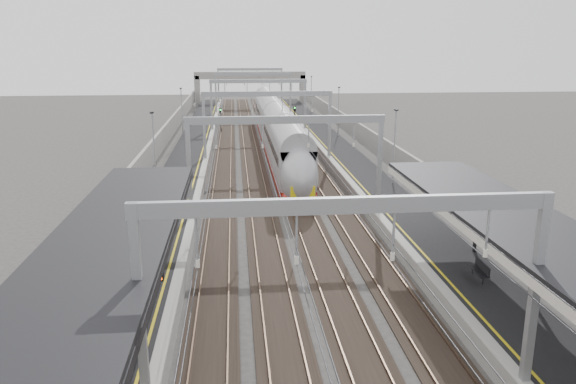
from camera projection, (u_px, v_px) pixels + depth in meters
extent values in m
cube|color=black|center=(191.00, 158.00, 59.26)|extent=(4.00, 120.00, 1.00)
cube|color=black|center=(340.00, 155.00, 60.73)|extent=(4.00, 120.00, 1.00)
cube|color=black|center=(224.00, 161.00, 59.69)|extent=(2.40, 140.00, 0.08)
cube|color=brown|center=(217.00, 160.00, 59.61)|extent=(0.07, 140.00, 0.14)
cube|color=brown|center=(231.00, 160.00, 59.74)|extent=(0.07, 140.00, 0.14)
cube|color=black|center=(252.00, 161.00, 59.97)|extent=(2.40, 140.00, 0.08)
cube|color=brown|center=(245.00, 160.00, 59.88)|extent=(0.07, 140.00, 0.14)
cube|color=brown|center=(259.00, 160.00, 60.01)|extent=(0.07, 140.00, 0.14)
cube|color=black|center=(280.00, 160.00, 60.25)|extent=(2.40, 140.00, 0.08)
cube|color=brown|center=(273.00, 159.00, 60.16)|extent=(0.07, 140.00, 0.14)
cube|color=brown|center=(287.00, 159.00, 60.29)|extent=(0.07, 140.00, 0.14)
cube|color=black|center=(308.00, 160.00, 60.52)|extent=(2.40, 140.00, 0.08)
cube|color=brown|center=(301.00, 159.00, 60.43)|extent=(0.07, 140.00, 0.14)
cube|color=brown|center=(314.00, 159.00, 60.57)|extent=(0.07, 140.00, 0.14)
cube|color=gray|center=(140.00, 307.00, 17.04)|extent=(0.28, 0.28, 6.60)
cube|color=gray|center=(535.00, 290.00, 18.20)|extent=(0.28, 0.28, 6.60)
cube|color=gray|center=(346.00, 205.00, 16.85)|extent=(13.00, 0.25, 0.50)
cube|color=gray|center=(189.00, 168.00, 36.30)|extent=(0.28, 0.28, 6.60)
cube|color=gray|center=(380.00, 164.00, 37.46)|extent=(0.28, 0.28, 6.60)
cube|color=gray|center=(286.00, 120.00, 36.11)|extent=(13.00, 0.25, 0.50)
cube|color=gray|center=(204.00, 125.00, 55.56)|extent=(0.28, 0.28, 6.60)
cube|color=gray|center=(330.00, 124.00, 56.72)|extent=(0.28, 0.28, 6.60)
cube|color=gray|center=(267.00, 94.00, 55.36)|extent=(13.00, 0.25, 0.50)
cube|color=gray|center=(211.00, 105.00, 74.82)|extent=(0.28, 0.28, 6.60)
cube|color=gray|center=(305.00, 104.00, 75.98)|extent=(0.28, 0.28, 6.60)
cube|color=gray|center=(258.00, 81.00, 74.62)|extent=(13.00, 0.25, 0.50)
cube|color=gray|center=(216.00, 92.00, 94.07)|extent=(0.28, 0.28, 6.60)
cube|color=gray|center=(290.00, 92.00, 95.23)|extent=(0.28, 0.28, 6.60)
cube|color=gray|center=(253.00, 74.00, 93.88)|extent=(13.00, 0.25, 0.50)
cube|color=gray|center=(218.00, 85.00, 111.40)|extent=(0.28, 0.28, 6.60)
cube|color=gray|center=(282.00, 85.00, 112.56)|extent=(0.28, 0.28, 6.60)
cube|color=gray|center=(250.00, 69.00, 111.21)|extent=(13.00, 0.25, 0.50)
cylinder|color=#262628|center=(223.00, 105.00, 63.12)|extent=(0.03, 140.00, 0.03)
cylinder|color=#262628|center=(250.00, 105.00, 63.40)|extent=(0.03, 140.00, 0.03)
cylinder|color=#262628|center=(276.00, 104.00, 63.68)|extent=(0.03, 140.00, 0.03)
cylinder|color=#262628|center=(303.00, 104.00, 63.95)|extent=(0.03, 140.00, 0.03)
cube|color=black|center=(88.00, 271.00, 17.64)|extent=(4.40, 30.00, 0.24)
cylinder|color=black|center=(29.00, 351.00, 17.06)|extent=(0.20, 0.20, 4.00)
cylinder|color=black|center=(111.00, 227.00, 28.62)|extent=(0.20, 0.20, 4.00)
cube|color=black|center=(140.00, 274.00, 18.88)|extent=(1.60, 0.15, 0.55)
cube|color=#E73A04|center=(139.00, 275.00, 18.80)|extent=(1.50, 0.02, 0.42)
cube|color=black|center=(570.00, 254.00, 19.12)|extent=(4.40, 30.00, 0.24)
cylinder|color=black|center=(477.00, 217.00, 30.40)|extent=(0.20, 0.20, 4.00)
cube|color=gray|center=(250.00, 75.00, 111.50)|extent=(22.00, 2.20, 1.40)
cube|color=gray|center=(197.00, 91.00, 111.32)|extent=(1.00, 2.20, 6.20)
cube|color=gray|center=(302.00, 91.00, 113.26)|extent=(1.00, 2.20, 6.20)
cube|color=gray|center=(159.00, 148.00, 58.68)|extent=(0.30, 120.00, 3.20)
cube|color=gray|center=(369.00, 144.00, 60.74)|extent=(0.30, 120.00, 3.20)
cube|color=maroon|center=(285.00, 165.00, 54.84)|extent=(2.85, 24.31, 0.85)
cube|color=#A5A5AB|center=(285.00, 145.00, 54.33)|extent=(2.85, 24.31, 3.17)
cube|color=black|center=(294.00, 190.00, 46.73)|extent=(2.11, 2.54, 0.53)
cube|color=maroon|center=(269.00, 129.00, 78.65)|extent=(2.85, 24.31, 0.85)
cube|color=#A5A5AB|center=(269.00, 115.00, 78.14)|extent=(2.85, 24.31, 3.17)
cube|color=black|center=(273.00, 141.00, 70.54)|extent=(2.11, 2.54, 0.53)
ellipsoid|color=#A5A5AB|center=(299.00, 177.00, 42.50)|extent=(2.85, 5.50, 4.44)
cube|color=yellow|center=(303.00, 197.00, 40.56)|extent=(1.80, 0.12, 1.59)
cube|color=black|center=(302.00, 174.00, 40.61)|extent=(1.69, 0.60, 0.99)
cube|color=black|center=(478.00, 271.00, 27.15)|extent=(0.50, 1.73, 0.06)
cube|color=black|center=(483.00, 266.00, 27.10)|extent=(0.13, 1.72, 0.48)
cylinder|color=black|center=(483.00, 281.00, 26.56)|extent=(0.06, 0.06, 0.40)
cylinder|color=black|center=(472.00, 270.00, 27.85)|extent=(0.06, 0.06, 0.40)
cylinder|color=black|center=(221.00, 122.00, 78.95)|extent=(0.12, 0.12, 3.00)
cube|color=black|center=(221.00, 111.00, 78.54)|extent=(0.32, 0.22, 0.75)
sphere|color=#0CE526|center=(221.00, 110.00, 78.38)|extent=(0.16, 0.16, 0.16)
cylinder|color=black|center=(277.00, 115.00, 86.50)|extent=(0.12, 0.12, 3.00)
cube|color=black|center=(277.00, 105.00, 86.10)|extent=(0.32, 0.22, 0.75)
sphere|color=red|center=(277.00, 104.00, 85.93)|extent=(0.16, 0.16, 0.16)
cylinder|color=black|center=(295.00, 120.00, 81.30)|extent=(0.12, 0.12, 3.00)
cube|color=black|center=(295.00, 109.00, 80.90)|extent=(0.32, 0.22, 0.75)
sphere|color=#0CE526|center=(295.00, 108.00, 80.73)|extent=(0.16, 0.16, 0.16)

